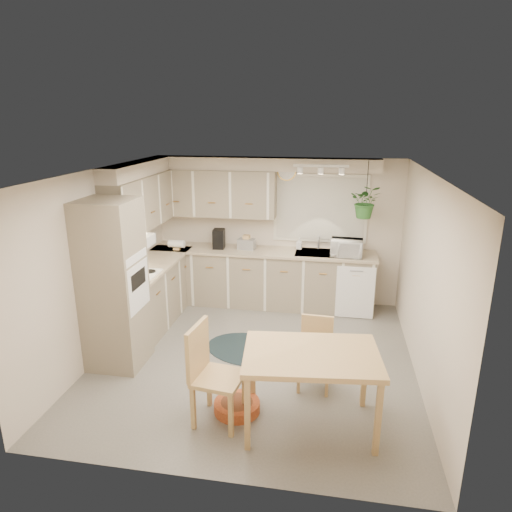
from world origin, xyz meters
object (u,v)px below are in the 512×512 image
(dining_table, at_px, (310,390))
(chair_left, at_px, (219,375))
(chair_back, at_px, (315,355))
(braided_rug, at_px, (248,349))
(microwave, at_px, (347,246))
(pet_bed, at_px, (237,406))

(dining_table, relative_size, chair_left, 1.25)
(chair_left, xyz_separation_m, chair_back, (0.92, 0.77, -0.11))
(dining_table, relative_size, braided_rug, 1.11)
(dining_table, height_order, braided_rug, dining_table)
(microwave, bearing_deg, chair_back, -95.87)
(dining_table, bearing_deg, microwave, 82.94)
(braided_rug, height_order, pet_bed, pet_bed)
(chair_left, height_order, pet_bed, chair_left)
(dining_table, bearing_deg, chair_left, -175.50)
(chair_back, bearing_deg, pet_bed, 40.26)
(chair_back, height_order, braided_rug, chair_back)
(dining_table, xyz_separation_m, microwave, (0.36, 2.92, 0.69))
(chair_back, xyz_separation_m, microwave, (0.35, 2.22, 0.69))
(chair_back, distance_m, pet_bed, 1.05)
(dining_table, distance_m, pet_bed, 0.86)
(chair_left, distance_m, chair_back, 1.21)
(dining_table, distance_m, braided_rug, 1.76)
(microwave, bearing_deg, braided_rug, -127.71)
(chair_left, xyz_separation_m, pet_bed, (0.14, 0.18, -0.47))
(dining_table, distance_m, microwave, 3.02)
(chair_back, bearing_deg, chair_left, 42.82)
(chair_left, bearing_deg, microwave, 164.72)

